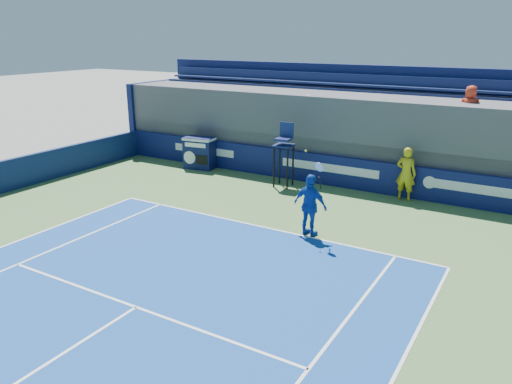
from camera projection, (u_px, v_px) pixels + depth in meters
The scene contains 6 objects.
ball_person at pixel (406, 174), 17.57m from camera, with size 0.70×0.46×1.93m, color gold.
back_hoarding at pixel (330, 170), 19.41m from camera, with size 20.40×0.21×1.20m.
match_clock at pixel (199, 152), 21.78m from camera, with size 1.41×0.89×1.40m.
umpire_chair at pixel (284, 148), 19.00m from camera, with size 0.76×0.76×2.48m.
tennis_player at pixel (310, 205), 14.42m from camera, with size 1.14×0.61×2.57m.
stadium_seating at pixel (351, 131), 20.71m from camera, with size 21.00×4.05×4.40m.
Camera 1 is at (7.13, -0.48, 5.69)m, focal length 35.00 mm.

